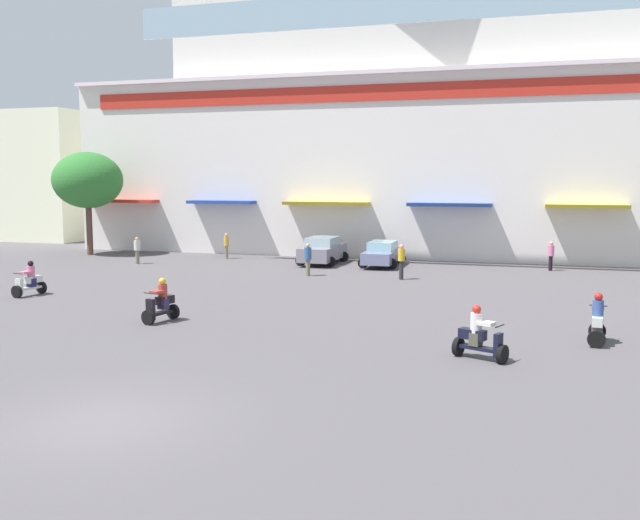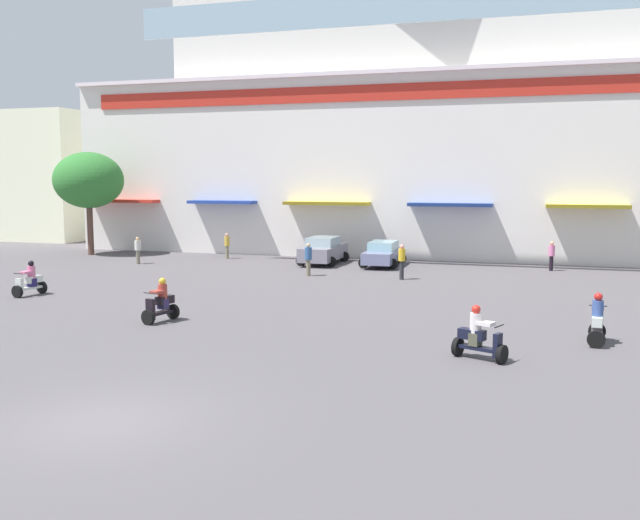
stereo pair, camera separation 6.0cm
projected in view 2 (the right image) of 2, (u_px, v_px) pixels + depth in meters
ground_plane at (302, 309)px, 26.76m from camera, size 128.00×128.00×0.00m
colonial_building at (412, 103)px, 48.32m from camera, size 43.34×19.02×22.66m
flank_building_left at (58, 176)px, 59.38m from camera, size 9.78×11.89×10.14m
plaza_tree_0 at (88, 180)px, 44.93m from camera, size 4.54×4.14×6.60m
parked_car_0 at (323, 250)px, 40.66m from camera, size 2.38×4.41×1.56m
parked_car_1 at (383, 253)px, 39.71m from camera, size 2.26×4.53×1.40m
scooter_rider_0 at (479, 337)px, 19.30m from camera, size 1.56×1.06×1.52m
scooter_rider_4 at (597, 322)px, 21.12m from camera, size 0.65×1.41×1.58m
scooter_rider_5 at (30, 281)px, 29.79m from camera, size 0.73×1.51×1.48m
scooter_rider_6 at (161, 303)px, 24.37m from camera, size 0.82×1.46×1.53m
pedestrian_0 at (138, 249)px, 40.61m from camera, size 0.41×0.41×1.56m
pedestrian_1 at (402, 259)px, 34.37m from camera, size 0.40×0.40×1.74m
pedestrian_2 at (227, 244)px, 43.24m from camera, size 0.38×0.38×1.57m
pedestrian_3 at (552, 254)px, 37.62m from camera, size 0.41×0.41×1.58m
pedestrian_4 at (308, 258)px, 35.65m from camera, size 0.52×0.52×1.66m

